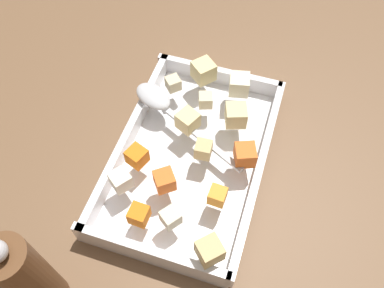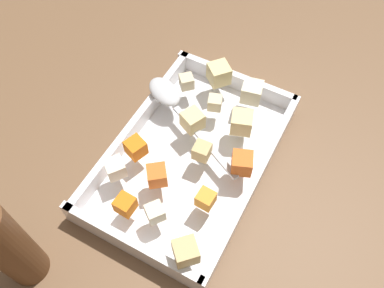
# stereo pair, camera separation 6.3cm
# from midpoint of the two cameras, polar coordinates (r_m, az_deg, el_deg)

# --- Properties ---
(ground_plane) EXTENTS (4.00, 4.00, 0.00)m
(ground_plane) POSITION_cam_midpoint_polar(r_m,az_deg,el_deg) (0.68, -3.20, -3.15)
(ground_plane) COLOR brown
(baking_dish) EXTENTS (0.36, 0.23, 0.05)m
(baking_dish) POSITION_cam_midpoint_polar(r_m,az_deg,el_deg) (0.67, -2.70, -2.27)
(baking_dish) COLOR silver
(baking_dish) RESTS_ON ground_plane
(carrot_chunk_heap_top) EXTENTS (0.03, 0.03, 0.02)m
(carrot_chunk_heap_top) POSITION_cam_midpoint_polar(r_m,az_deg,el_deg) (0.58, 0.50, -7.51)
(carrot_chunk_heap_top) COLOR orange
(carrot_chunk_heap_top) RESTS_ON baking_dish
(carrot_chunk_center) EXTENTS (0.03, 0.03, 0.03)m
(carrot_chunk_center) POSITION_cam_midpoint_polar(r_m,az_deg,el_deg) (0.58, -10.59, -9.99)
(carrot_chunk_center) COLOR orange
(carrot_chunk_center) RESTS_ON baking_dish
(carrot_chunk_under_handle) EXTENTS (0.04, 0.04, 0.03)m
(carrot_chunk_under_handle) POSITION_cam_midpoint_polar(r_m,az_deg,el_deg) (0.62, -10.61, -1.94)
(carrot_chunk_under_handle) COLOR orange
(carrot_chunk_under_handle) RESTS_ON baking_dish
(carrot_chunk_far_right) EXTENTS (0.04, 0.04, 0.03)m
(carrot_chunk_far_right) POSITION_cam_midpoint_polar(r_m,az_deg,el_deg) (0.60, -6.91, -5.35)
(carrot_chunk_far_right) COLOR orange
(carrot_chunk_far_right) RESTS_ON baking_dish
(carrot_chunk_back_center) EXTENTS (0.04, 0.04, 0.03)m
(carrot_chunk_back_center) POSITION_cam_midpoint_polar(r_m,az_deg,el_deg) (0.61, 4.55, -1.76)
(carrot_chunk_back_center) COLOR orange
(carrot_chunk_back_center) RESTS_ON baking_dish
(potato_chunk_near_spoon) EXTENTS (0.03, 0.03, 0.02)m
(potato_chunk_near_spoon) POSITION_cam_midpoint_polar(r_m,az_deg,el_deg) (0.70, -5.24, 8.30)
(potato_chunk_near_spoon) COLOR beige
(potato_chunk_near_spoon) RESTS_ON baking_dish
(potato_chunk_heap_side) EXTENTS (0.04, 0.04, 0.03)m
(potato_chunk_heap_side) POSITION_cam_midpoint_polar(r_m,az_deg,el_deg) (0.69, 4.06, 8.17)
(potato_chunk_heap_side) COLOR beige
(potato_chunk_heap_side) RESTS_ON baking_dish
(potato_chunk_front_center) EXTENTS (0.05, 0.05, 0.03)m
(potato_chunk_front_center) POSITION_cam_midpoint_polar(r_m,az_deg,el_deg) (0.71, -0.92, 10.04)
(potato_chunk_front_center) COLOR #E0CC89
(potato_chunk_front_center) RESTS_ON baking_dish
(potato_chunk_corner_se) EXTENTS (0.04, 0.04, 0.03)m
(potato_chunk_corner_se) POSITION_cam_midpoint_polar(r_m,az_deg,el_deg) (0.65, -3.37, 3.10)
(potato_chunk_corner_se) COLOR #E0CC89
(potato_chunk_corner_se) RESTS_ON baking_dish
(potato_chunk_mid_left) EXTENTS (0.04, 0.04, 0.03)m
(potato_chunk_mid_left) POSITION_cam_midpoint_polar(r_m,az_deg,el_deg) (0.55, -0.87, -15.00)
(potato_chunk_mid_left) COLOR tan
(potato_chunk_mid_left) RESTS_ON baking_dish
(potato_chunk_rim_edge) EXTENTS (0.03, 0.03, 0.02)m
(potato_chunk_rim_edge) POSITION_cam_midpoint_polar(r_m,az_deg,el_deg) (0.68, -0.82, 6.01)
(potato_chunk_rim_edge) COLOR beige
(potato_chunk_rim_edge) RESTS_ON baking_dish
(potato_chunk_near_left) EXTENTS (0.03, 0.03, 0.02)m
(potato_chunk_near_left) POSITION_cam_midpoint_polar(r_m,az_deg,el_deg) (0.62, -1.20, -0.78)
(potato_chunk_near_left) COLOR tan
(potato_chunk_near_left) RESTS_ON baking_dish
(potato_chunk_corner_ne) EXTENTS (0.04, 0.04, 0.03)m
(potato_chunk_corner_ne) POSITION_cam_midpoint_polar(r_m,az_deg,el_deg) (0.65, 3.45, 3.85)
(potato_chunk_corner_ne) COLOR #E0CC89
(potato_chunk_corner_ne) RESTS_ON baking_dish
(parsnip_chunk_far_left) EXTENTS (0.03, 0.03, 0.02)m
(parsnip_chunk_far_left) POSITION_cam_midpoint_polar(r_m,az_deg,el_deg) (0.57, -6.22, -10.47)
(parsnip_chunk_far_left) COLOR beige
(parsnip_chunk_far_left) RESTS_ON baking_dish
(parsnip_chunk_mid_right) EXTENTS (0.04, 0.04, 0.03)m
(parsnip_chunk_mid_right) POSITION_cam_midpoint_polar(r_m,az_deg,el_deg) (0.61, -12.91, -5.20)
(parsnip_chunk_mid_right) COLOR silver
(parsnip_chunk_mid_right) RESTS_ON baking_dish
(serving_spoon) EXTENTS (0.13, 0.22, 0.02)m
(serving_spoon) POSITION_cam_midpoint_polar(r_m,az_deg,el_deg) (0.68, -7.32, 5.81)
(serving_spoon) COLOR silver
(serving_spoon) RESTS_ON baking_dish
(pepper_mill) EXTENTS (0.05, 0.05, 0.20)m
(pepper_mill) POSITION_cam_midpoint_polar(r_m,az_deg,el_deg) (0.56, -25.10, -16.94)
(pepper_mill) COLOR brown
(pepper_mill) RESTS_ON ground_plane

